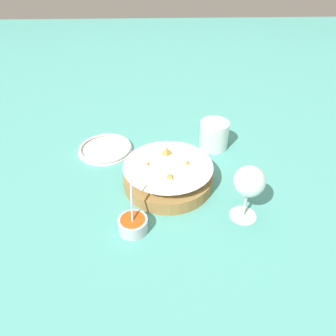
{
  "coord_description": "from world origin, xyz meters",
  "views": [
    {
      "loc": [
        -0.67,
        0.06,
        0.59
      ],
      "look_at": [
        0.03,
        0.03,
        0.06
      ],
      "focal_mm": 35.0,
      "sensor_mm": 36.0,
      "label": 1
    }
  ],
  "objects_px": {
    "sauce_cup": "(133,224)",
    "wine_glass": "(249,183)",
    "food_basket": "(168,176)",
    "beer_mug": "(214,136)",
    "side_plate": "(105,149)"
  },
  "relations": [
    {
      "from": "food_basket",
      "to": "beer_mug",
      "type": "xyz_separation_m",
      "value": [
        0.19,
        -0.15,
        0.01
      ]
    },
    {
      "from": "wine_glass",
      "to": "beer_mug",
      "type": "height_order",
      "value": "wine_glass"
    },
    {
      "from": "sauce_cup",
      "to": "wine_glass",
      "type": "bearing_deg",
      "value": -82.21
    },
    {
      "from": "wine_glass",
      "to": "beer_mug",
      "type": "xyz_separation_m",
      "value": [
        0.32,
        0.03,
        -0.07
      ]
    },
    {
      "from": "food_basket",
      "to": "beer_mug",
      "type": "height_order",
      "value": "beer_mug"
    },
    {
      "from": "sauce_cup",
      "to": "wine_glass",
      "type": "height_order",
      "value": "wine_glass"
    },
    {
      "from": "beer_mug",
      "to": "side_plate",
      "type": "xyz_separation_m",
      "value": [
        -0.01,
        0.35,
        -0.03
      ]
    },
    {
      "from": "wine_glass",
      "to": "side_plate",
      "type": "relative_size",
      "value": 0.86
    },
    {
      "from": "food_basket",
      "to": "sauce_cup",
      "type": "relative_size",
      "value": 1.95
    },
    {
      "from": "food_basket",
      "to": "beer_mug",
      "type": "bearing_deg",
      "value": -39.28
    },
    {
      "from": "food_basket",
      "to": "side_plate",
      "type": "distance_m",
      "value": 0.26
    },
    {
      "from": "beer_mug",
      "to": "side_plate",
      "type": "height_order",
      "value": "beer_mug"
    },
    {
      "from": "sauce_cup",
      "to": "food_basket",
      "type": "bearing_deg",
      "value": -28.04
    },
    {
      "from": "food_basket",
      "to": "wine_glass",
      "type": "relative_size",
      "value": 1.64
    },
    {
      "from": "side_plate",
      "to": "wine_glass",
      "type": "bearing_deg",
      "value": -128.97
    }
  ]
}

